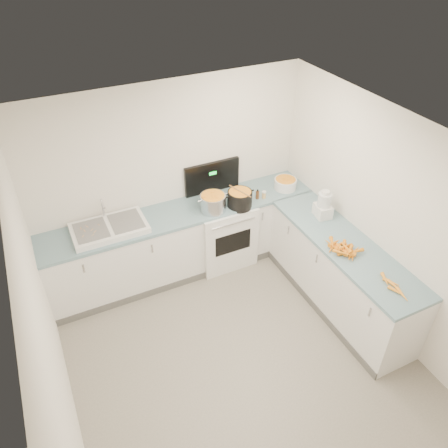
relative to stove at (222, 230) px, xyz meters
name	(u,v)px	position (x,y,z in m)	size (l,w,h in m)	color
floor	(243,362)	(-0.55, -1.69, -0.47)	(3.50, 4.00, 0.00)	gray
ceiling	(252,158)	(-0.55, -1.69, 2.03)	(3.50, 4.00, 0.00)	white
wall_back	(171,179)	(-0.55, 0.31, 0.78)	(3.50, 2.50, 0.00)	white
wall_left	(49,347)	(-2.30, -1.69, 0.78)	(4.00, 2.50, 0.00)	white
wall_right	(392,229)	(1.20, -1.69, 0.78)	(4.00, 2.50, 0.00)	white
counter_back	(183,241)	(-0.55, 0.01, 0.00)	(3.50, 0.62, 0.94)	white
counter_right	(340,274)	(0.90, -1.39, 0.00)	(0.62, 2.20, 0.94)	white
stove	(222,230)	(0.00, 0.00, 0.00)	(0.76, 0.65, 1.36)	white
sink	(109,228)	(-1.45, 0.02, 0.50)	(0.86, 0.52, 0.31)	white
steel_pot	(213,203)	(-0.18, -0.13, 0.56)	(0.32, 0.32, 0.24)	silver
black_pot	(240,199)	(0.17, -0.18, 0.56)	(0.31, 0.31, 0.22)	black
wooden_spoon	(240,191)	(0.17, -0.18, 0.68)	(0.02, 0.02, 0.38)	#AD7A47
mixing_bowl	(285,184)	(0.91, -0.08, 0.53)	(0.30, 0.30, 0.14)	white
extract_bottle	(257,195)	(0.45, -0.14, 0.52)	(0.04, 0.04, 0.11)	#593319
spice_jar	(264,195)	(0.53, -0.16, 0.51)	(0.05, 0.05, 0.08)	#E5B266
food_processor	(324,206)	(0.97, -0.82, 0.62)	(0.20, 0.23, 0.36)	white
carrot_pile	(344,249)	(0.78, -1.48, 0.50)	(0.38, 0.44, 0.09)	orange
peeled_carrots	(394,287)	(0.87, -2.16, 0.49)	(0.15, 0.42, 0.04)	orange
peelings	(89,231)	(-1.68, 0.02, 0.54)	(0.23, 0.23, 0.01)	tan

